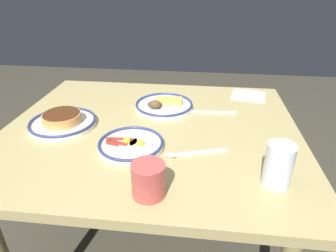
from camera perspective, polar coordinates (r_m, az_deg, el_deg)
dining_table at (r=1.14m, az=-3.26°, el=-3.63°), size 1.10×0.95×0.72m
plate_near_main at (r=1.25m, az=-0.85°, el=4.16°), size 0.25×0.25×0.05m
plate_center_pancakes at (r=0.98m, az=-7.27°, el=-3.54°), size 0.22×0.22×0.04m
plate_far_companion at (r=1.17m, az=-20.01°, el=0.92°), size 0.25×0.25×0.05m
coffee_mug at (r=0.76m, az=-3.86°, el=-10.30°), size 0.09×0.12×0.09m
drinking_glass at (r=0.84m, az=20.84°, el=-7.54°), size 0.08×0.08×0.13m
paper_napkin at (r=1.44m, az=15.53°, el=5.80°), size 0.17×0.17×0.00m
fork_near at (r=1.23m, az=8.77°, el=2.71°), size 0.19×0.03×0.01m
tea_spoon at (r=0.94m, az=3.88°, el=-5.44°), size 0.20×0.08×0.01m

